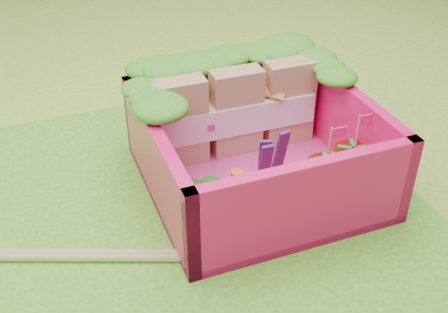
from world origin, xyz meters
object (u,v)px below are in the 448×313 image
Objects in this scene: bento_box at (257,146)px; broccoli at (203,201)px; strawberry_right at (352,167)px; chopsticks at (8,255)px; strawberry_left at (325,180)px; sandwich_stack at (237,112)px.

bento_box is 0.58m from broccoli.
strawberry_right is 1.99m from chopsticks.
strawberry_right reaches higher than chopsticks.
bento_box is at bearing 150.92° from strawberry_right.
strawberry_left is (0.28, -0.34, -0.10)m from bento_box.
bento_box reaches higher than chopsticks.
strawberry_right is (0.96, 0.06, -0.06)m from broccoli.
sandwich_stack is at bearing 54.93° from broccoli.
sandwich_stack is 2.20× the size of strawberry_left.
strawberry_left is at bearing -164.01° from strawberry_right.
broccoli is at bearing -176.28° from strawberry_right.
broccoli is (-0.47, -0.67, -0.09)m from sandwich_stack.
strawberry_left is (0.28, -0.67, -0.15)m from sandwich_stack.
strawberry_right is at bearing -50.85° from sandwich_stack.
broccoli is 0.68× the size of strawberry_left.
sandwich_stack is at bearing 112.49° from strawberry_left.
chopsticks is (-1.77, 0.20, -0.16)m from strawberry_left.
sandwich_stack is (0.01, 0.33, 0.05)m from bento_box.
chopsticks is at bearing 175.93° from strawberry_right.
sandwich_stack reaches higher than bento_box.
chopsticks is at bearing -174.73° from bento_box.
sandwich_stack is at bearing 17.36° from chopsticks.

